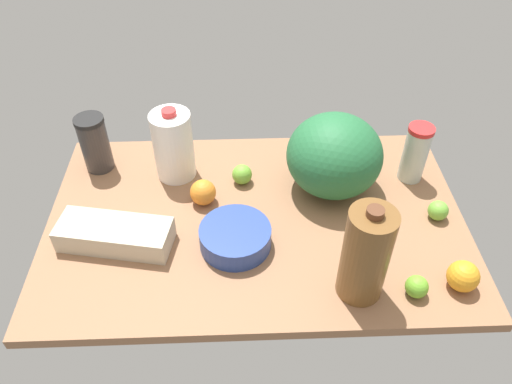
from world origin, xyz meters
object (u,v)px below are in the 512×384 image
(watermelon, at_px, (334,156))
(orange_beside_bowl, at_px, (463,276))
(chocolate_milk_jug, at_px, (366,255))
(lime_near_front, at_px, (242,174))
(orange_far_back, at_px, (203,192))
(lime_loose, at_px, (438,210))
(milk_jug, at_px, (173,145))
(mixing_bowl, at_px, (235,237))
(lime_by_jug, at_px, (417,287))
(tumbler_cup, at_px, (415,153))
(shaker_bottle, at_px, (95,143))
(egg_carton, at_px, (115,235))

(watermelon, height_order, orange_beside_bowl, watermelon)
(watermelon, xyz_separation_m, chocolate_milk_jug, (0.01, -0.39, 0.01))
(lime_near_front, height_order, orange_far_back, orange_far_back)
(lime_loose, bearing_deg, milk_jug, 163.43)
(chocolate_milk_jug, bearing_deg, mixing_bowl, 152.50)
(mixing_bowl, height_order, lime_by_jug, mixing_bowl)
(chocolate_milk_jug, height_order, lime_near_front, chocolate_milk_jug)
(mixing_bowl, xyz_separation_m, watermelon, (0.29, 0.23, 0.09))
(lime_near_front, bearing_deg, chocolate_milk_jug, -55.73)
(lime_near_front, xyz_separation_m, orange_beside_bowl, (0.54, -0.42, 0.01))
(tumbler_cup, height_order, chocolate_milk_jug, chocolate_milk_jug)
(lime_by_jug, bearing_deg, orange_far_back, 146.83)
(watermelon, xyz_separation_m, orange_far_back, (-0.39, -0.05, -0.08))
(shaker_bottle, relative_size, lime_by_jug, 3.25)
(watermelon, bearing_deg, milk_jug, 170.37)
(egg_carton, bearing_deg, mixing_bowl, 7.51)
(shaker_bottle, xyz_separation_m, milk_jug, (0.25, -0.04, 0.02))
(mixing_bowl, xyz_separation_m, tumbler_cup, (0.55, 0.26, 0.07))
(watermelon, height_order, chocolate_milk_jug, chocolate_milk_jug)
(tumbler_cup, bearing_deg, lime_by_jug, -103.18)
(milk_jug, bearing_deg, chocolate_milk_jug, -43.63)
(orange_beside_bowl, bearing_deg, lime_by_jug, -170.97)
(mixing_bowl, xyz_separation_m, chocolate_milk_jug, (0.31, -0.16, 0.10))
(egg_carton, bearing_deg, orange_beside_bowl, -0.70)
(mixing_bowl, xyz_separation_m, milk_jug, (-0.18, 0.31, 0.08))
(shaker_bottle, distance_m, orange_beside_bowl, 1.12)
(mixing_bowl, height_order, chocolate_milk_jug, chocolate_milk_jug)
(mixing_bowl, bearing_deg, shaker_bottle, 141.00)
(lime_loose, bearing_deg, shaker_bottle, 165.09)
(egg_carton, relative_size, orange_beside_bowl, 3.83)
(shaker_bottle, bearing_deg, egg_carton, -72.10)
(lime_near_front, bearing_deg, orange_far_back, -143.72)
(lime_near_front, bearing_deg, milk_jug, 166.30)
(tumbler_cup, xyz_separation_m, watermelon, (-0.26, -0.03, 0.03))
(shaker_bottle, height_order, tumbler_cup, tumbler_cup)
(watermelon, distance_m, chocolate_milk_jug, 0.39)
(mixing_bowl, xyz_separation_m, shaker_bottle, (-0.43, 0.35, 0.06))
(lime_by_jug, xyz_separation_m, lime_near_front, (-0.42, 0.44, 0.00))
(watermelon, relative_size, orange_far_back, 3.67)
(orange_far_back, bearing_deg, shaker_bottle, 152.32)
(lime_loose, bearing_deg, mixing_bowl, -172.06)
(milk_jug, relative_size, tumbler_cup, 1.26)
(shaker_bottle, height_order, orange_far_back, shaker_bottle)
(shaker_bottle, relative_size, milk_jug, 0.78)
(egg_carton, relative_size, watermelon, 1.08)
(mixing_bowl, height_order, egg_carton, egg_carton)
(lime_by_jug, relative_size, orange_far_back, 0.75)
(milk_jug, relative_size, orange_beside_bowl, 2.98)
(lime_by_jug, bearing_deg, orange_beside_bowl, 9.03)
(tumbler_cup, height_order, watermelon, watermelon)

